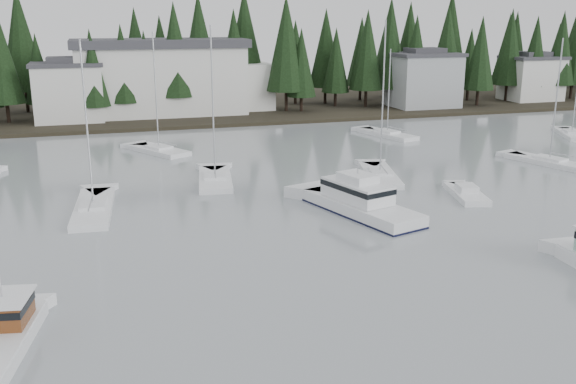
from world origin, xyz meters
name	(u,v)px	position (x,y,z in m)	size (l,w,h in m)	color
far_shore_land	(182,103)	(0.00, 97.00, 0.00)	(240.00, 54.00, 1.00)	black
conifer_treeline	(192,112)	(0.00, 86.00, 0.00)	(200.00, 22.00, 20.00)	black
house_west	(68,91)	(-18.00, 79.00, 4.65)	(9.54, 7.42, 8.75)	silver
house_east_a	(423,79)	(36.00, 78.00, 4.90)	(10.60, 8.48, 9.25)	#999EA0
house_east_b	(532,77)	(58.00, 80.00, 4.40)	(9.54, 7.42, 8.25)	silver
harbor_inn	(175,77)	(-2.96, 82.34, 5.78)	(29.50, 11.50, 10.90)	silver
cabin_cruiser_center	(360,204)	(3.95, 28.58, 0.70)	(6.37, 11.44, 4.70)	white
sailboat_0	(549,164)	(29.05, 38.39, 0.08)	(5.15, 9.49, 13.09)	white
sailboat_1	(572,136)	(42.31, 50.87, 0.06)	(5.65, 8.44, 11.10)	white
sailboat_3	(94,210)	(-15.54, 35.09, 0.07)	(3.61, 10.66, 13.50)	white
sailboat_4	(159,152)	(-8.35, 56.01, 0.08)	(6.45, 8.53, 13.54)	white
sailboat_5	(387,136)	(20.21, 57.81, 0.06)	(4.94, 9.30, 11.29)	white
sailboat_6	(380,177)	(10.18, 38.37, 0.09)	(4.97, 9.62, 14.82)	white
sailboat_9	(215,181)	(-4.84, 41.31, 0.08)	(4.31, 9.20, 14.41)	white
runabout_1	(466,195)	(14.28, 30.18, 0.13)	(3.67, 6.52, 1.42)	white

